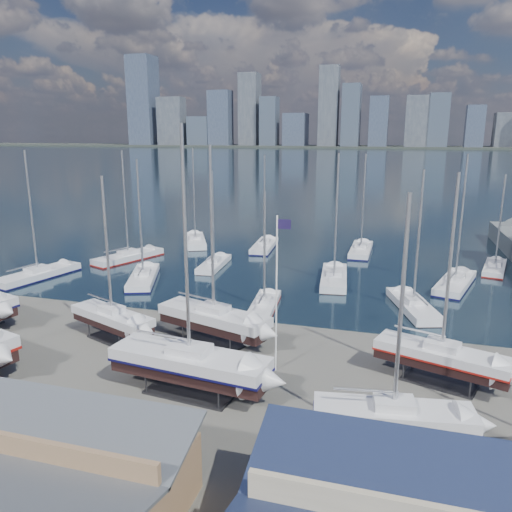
% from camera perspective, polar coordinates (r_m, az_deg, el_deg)
% --- Properties ---
extents(ground, '(1400.00, 1400.00, 0.00)m').
position_cam_1_polar(ground, '(38.52, -7.69, -12.23)').
color(ground, '#605E59').
rests_on(ground, ground).
extents(water, '(1400.00, 600.00, 0.40)m').
position_cam_1_polar(water, '(342.21, 14.05, 10.63)').
color(water, '#182C39').
rests_on(water, ground).
extents(far_shore, '(1400.00, 80.00, 2.20)m').
position_cam_1_polar(far_shore, '(601.86, 15.20, 11.91)').
color(far_shore, '#2D332D').
rests_on(far_shore, ground).
extents(skyline, '(639.14, 43.80, 107.69)m').
position_cam_1_polar(skyline, '(596.07, 14.64, 15.59)').
color(skyline, '#475166').
rests_on(skyline, far_shore).
extents(shed_grey, '(12.60, 8.40, 4.17)m').
position_cam_1_polar(shed_grey, '(25.78, -23.49, -22.25)').
color(shed_grey, '#8C6B4C').
rests_on(shed_grey, ground).
extents(sailboat_cradle_2, '(8.53, 5.16, 13.66)m').
position_cam_1_polar(sailboat_cradle_2, '(43.34, -16.12, -6.82)').
color(sailboat_cradle_2, '#2D2D33').
rests_on(sailboat_cradle_2, ground).
extents(sailboat_cradle_3, '(11.14, 4.23, 17.45)m').
position_cam_1_polar(sailboat_cradle_3, '(33.82, -7.59, -12.06)').
color(sailboat_cradle_3, '#2D2D33').
rests_on(sailboat_cradle_3, ground).
extents(sailboat_cradle_4, '(10.19, 5.52, 16.03)m').
position_cam_1_polar(sailboat_cradle_4, '(41.34, -4.85, -7.14)').
color(sailboat_cradle_4, '#2D2D33').
rests_on(sailboat_cradle_4, ground).
extents(sailboat_cradle_5, '(8.90, 3.72, 14.10)m').
position_cam_1_polar(sailboat_cradle_5, '(29.21, 15.42, -17.34)').
color(sailboat_cradle_5, '#2D2D33').
rests_on(sailboat_cradle_5, ground).
extents(sailboat_cradle_6, '(9.23, 5.20, 14.51)m').
position_cam_1_polar(sailboat_cradle_6, '(37.00, 20.40, -10.75)').
color(sailboat_cradle_6, '#2D2D33').
rests_on(sailboat_cradle_6, ground).
extents(sailboat_moored_0, '(5.25, 10.92, 15.73)m').
position_cam_1_polar(sailboat_moored_0, '(64.75, -23.64, -2.13)').
color(sailboat_moored_0, black).
rests_on(sailboat_moored_0, water).
extents(sailboat_moored_1, '(6.42, 10.63, 15.37)m').
position_cam_1_polar(sailboat_moored_1, '(70.04, -14.36, -0.24)').
color(sailboat_moored_1, black).
rests_on(sailboat_moored_1, water).
extents(sailboat_moored_2, '(7.01, 10.41, 15.38)m').
position_cam_1_polar(sailboat_moored_2, '(78.33, -6.94, 1.59)').
color(sailboat_moored_2, black).
rests_on(sailboat_moored_2, water).
extents(sailboat_moored_3, '(6.12, 10.20, 14.75)m').
position_cam_1_polar(sailboat_moored_3, '(59.69, -12.74, -2.58)').
color(sailboat_moored_3, black).
rests_on(sailboat_moored_3, water).
extents(sailboat_moored_4, '(3.02, 8.69, 12.90)m').
position_cam_1_polar(sailboat_moored_4, '(64.56, -4.82, -1.02)').
color(sailboat_moored_4, black).
rests_on(sailboat_moored_4, water).
extents(sailboat_moored_5, '(3.51, 9.88, 14.49)m').
position_cam_1_polar(sailboat_moored_5, '(74.50, 0.96, 1.04)').
color(sailboat_moored_5, black).
rests_on(sailboat_moored_5, water).
extents(sailboat_moored_6, '(3.06, 8.28, 12.10)m').
position_cam_1_polar(sailboat_moored_6, '(49.31, 0.95, -5.74)').
color(sailboat_moored_6, black).
rests_on(sailboat_moored_6, water).
extents(sailboat_moored_7, '(3.96, 10.45, 15.40)m').
position_cam_1_polar(sailboat_moored_7, '(58.79, 8.90, -2.64)').
color(sailboat_moored_7, black).
rests_on(sailboat_moored_7, water).
extents(sailboat_moored_8, '(2.80, 9.87, 14.74)m').
position_cam_1_polar(sailboat_moored_8, '(73.42, 11.89, 0.54)').
color(sailboat_moored_8, black).
rests_on(sailboat_moored_8, water).
extents(sailboat_moored_9, '(5.46, 9.80, 14.26)m').
position_cam_1_polar(sailboat_moored_9, '(51.34, 17.51, -5.59)').
color(sailboat_moored_9, black).
rests_on(sailboat_moored_9, water).
extents(sailboat_moored_10, '(5.58, 10.71, 15.42)m').
position_cam_1_polar(sailboat_moored_10, '(60.39, 21.78, -3.06)').
color(sailboat_moored_10, black).
rests_on(sailboat_moored_10, water).
extents(sailboat_moored_11, '(4.10, 8.75, 12.63)m').
position_cam_1_polar(sailboat_moored_11, '(69.43, 25.61, -1.31)').
color(sailboat_moored_11, black).
rests_on(sailboat_moored_11, water).
extents(car_c, '(3.07, 5.14, 1.34)m').
position_cam_1_polar(car_c, '(30.70, -14.62, -18.47)').
color(car_c, gray).
rests_on(car_c, ground).
extents(car_d, '(3.83, 5.84, 1.57)m').
position_cam_1_polar(car_d, '(28.05, 12.90, -21.51)').
color(car_d, gray).
rests_on(car_d, ground).
extents(flagpole, '(1.01, 0.12, 11.44)m').
position_cam_1_polar(flagpole, '(34.99, 2.48, -3.28)').
color(flagpole, white).
rests_on(flagpole, ground).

